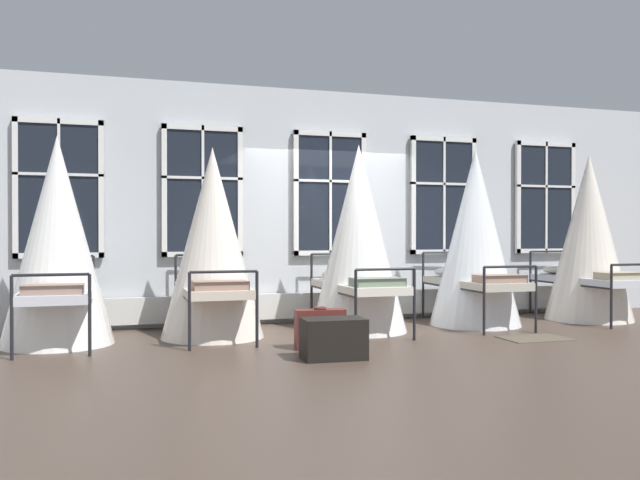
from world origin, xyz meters
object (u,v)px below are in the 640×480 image
Objects in this scene: cot_first at (57,243)px; cot_second at (213,245)px; travel_trunk at (333,339)px; cot_third at (359,240)px; cot_fourth at (475,239)px; cot_fifth at (589,239)px; suitcase_dark at (320,329)px.

cot_second is (1.80, -0.00, -0.03)m from cot_first.
cot_first is at bearing 146.22° from travel_trunk.
cot_fourth is at bearing -86.98° from cot_third.
cot_fifth is at bearing -88.82° from cot_second.
cot_fourth is 3.88× the size of travel_trunk.
cot_third reaches higher than cot_second.
cot_second is 3.69× the size of travel_trunk.
cot_third reaches higher than travel_trunk.
cot_first is 3.45m from travel_trunk.
cot_first is at bearing 91.29° from cot_second.
cot_third is (1.91, -0.08, 0.05)m from cot_second.
cot_first is at bearing 89.45° from cot_third.
cot_first reaches higher than suitcase_dark.
cot_third is 0.99× the size of cot_fourth.
travel_trunk is at bearing -90.02° from suitcase_dark.
travel_trunk is (-0.06, -0.63, -0.01)m from suitcase_dark.
cot_third is 0.99× the size of cot_fifth.
cot_fourth reaches higher than cot_fifth.
travel_trunk is (2.75, -1.84, -0.97)m from cot_first.
travel_trunk is (-0.96, -1.76, -0.99)m from cot_third.
travel_trunk is at bearing 111.44° from cot_fifth.
suitcase_dark is at bearing 84.39° from travel_trunk.
cot_fifth reaches higher than cot_third.
cot_fourth is at bearing 33.85° from travel_trunk.
suitcase_dark is 0.64m from travel_trunk.
cot_fifth reaches higher than travel_trunk.
cot_fourth is (5.49, -0.00, 0.03)m from cot_first.
cot_second is at bearing 135.64° from suitcase_dark.
travel_trunk is (-2.74, -1.84, -1.00)m from cot_fourth.
cot_third is 2.24m from travel_trunk.
cot_first is at bearing 162.37° from suitcase_dark.
travel_trunk is at bearing -123.00° from cot_first.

